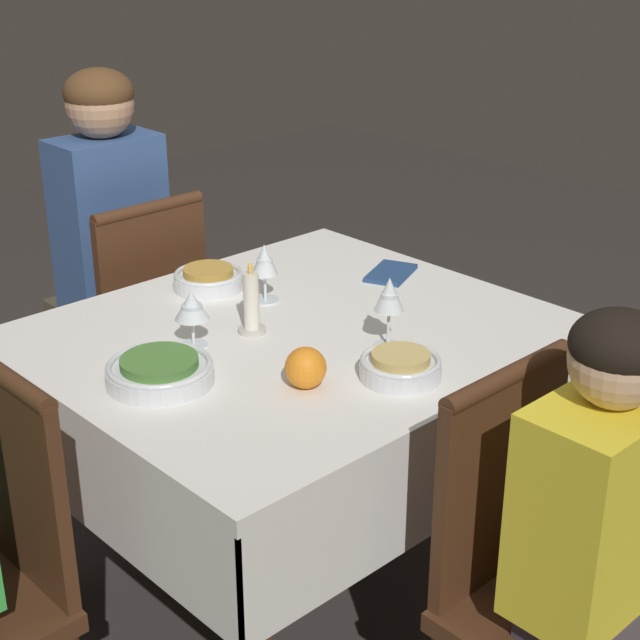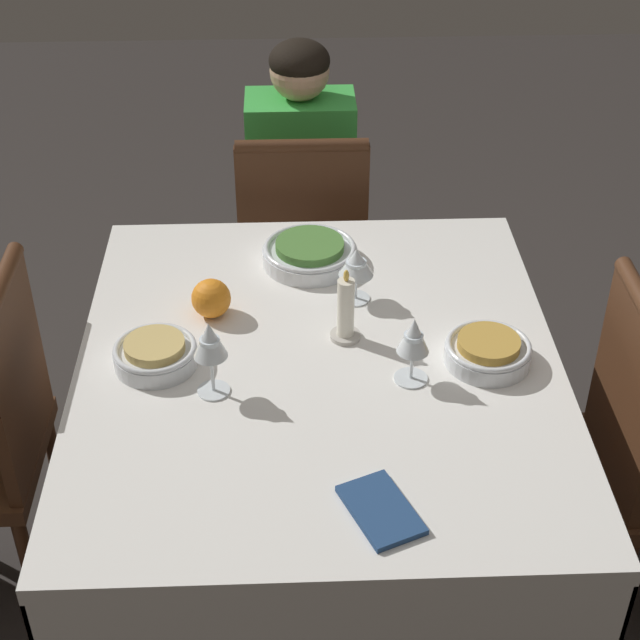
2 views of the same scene
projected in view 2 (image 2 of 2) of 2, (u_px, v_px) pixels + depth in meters
The scene contains 13 objects.
ground_plane at pixel (319, 596), 2.44m from camera, with size 8.00×8.00×0.00m, color #332D2B.
dining_table at pixel (319, 398), 2.06m from camera, with size 1.14×0.99×0.75m.
chair_west at pixel (302, 251), 2.81m from camera, with size 0.38×0.38×0.90m.
person_child_green at pixel (301, 197), 2.89m from camera, with size 0.33×0.30×1.09m.
bowl_north at pixel (488, 351), 1.99m from camera, with size 0.18×0.18×0.06m.
wine_glass_north at pixel (413, 338), 1.90m from camera, with size 0.07×0.07×0.15m.
bowl_west at pixel (310, 253), 2.29m from camera, with size 0.22×0.22×0.06m.
wine_glass_west at pixel (356, 264), 2.13m from camera, with size 0.08×0.08×0.13m.
bowl_south at pixel (155, 353), 1.98m from camera, with size 0.17×0.17×0.06m.
wine_glass_south at pixel (210, 343), 1.86m from camera, with size 0.07×0.07×0.16m.
candle_centerpiece at pixel (346, 313), 2.03m from camera, with size 0.06×0.06×0.17m.
orange_fruit at pixel (211, 298), 2.11m from camera, with size 0.09×0.09×0.09m, color orange.
napkin_red_folded at pixel (381, 510), 1.66m from camera, with size 0.18×0.15×0.01m.
Camera 2 is at (1.58, -0.06, 1.98)m, focal length 55.00 mm.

